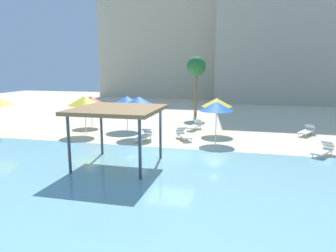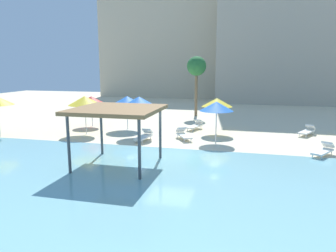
{
  "view_description": "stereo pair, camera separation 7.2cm",
  "coord_description": "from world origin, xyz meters",
  "px_view_note": "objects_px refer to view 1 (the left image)",
  "views": [
    {
      "loc": [
        3.95,
        -16.78,
        4.94
      ],
      "look_at": [
        -0.63,
        2.0,
        1.3
      ],
      "focal_mm": 34.16,
      "sensor_mm": 36.0,
      "label": 1
    },
    {
      "loc": [
        4.02,
        -16.76,
        4.94
      ],
      "look_at": [
        -0.63,
        2.0,
        1.3
      ],
      "focal_mm": 34.16,
      "sensor_mm": 36.0,
      "label": 2
    }
  ],
  "objects_px": {
    "shade_pavilion": "(117,112)",
    "beach_umbrella_blue_6": "(216,106)",
    "beach_umbrella_yellow_4": "(85,101)",
    "beach_umbrella_yellow_2": "(217,102)",
    "beach_umbrella_blue_7": "(127,101)",
    "beach_umbrella_red_0": "(91,100)",
    "lounge_chair_4": "(195,125)",
    "beach_umbrella_blue_5": "(139,101)",
    "lounge_chair_6": "(144,136)",
    "lounge_chair_0": "(324,150)",
    "lounge_chair_5": "(183,134)",
    "lounge_chair_2": "(307,131)",
    "palm_tree_1": "(196,67)"
  },
  "relations": [
    {
      "from": "lounge_chair_4",
      "to": "lounge_chair_5",
      "type": "distance_m",
      "value": 3.57
    },
    {
      "from": "beach_umbrella_yellow_2",
      "to": "beach_umbrella_blue_7",
      "type": "relative_size",
      "value": 1.0
    },
    {
      "from": "beach_umbrella_red_0",
      "to": "beach_umbrella_blue_5",
      "type": "relative_size",
      "value": 0.88
    },
    {
      "from": "beach_umbrella_blue_6",
      "to": "lounge_chair_0",
      "type": "relative_size",
      "value": 1.39
    },
    {
      "from": "shade_pavilion",
      "to": "lounge_chair_4",
      "type": "bearing_deg",
      "value": 77.4
    },
    {
      "from": "beach_umbrella_blue_6",
      "to": "beach_umbrella_yellow_4",
      "type": "bearing_deg",
      "value": 178.44
    },
    {
      "from": "beach_umbrella_yellow_2",
      "to": "lounge_chair_6",
      "type": "height_order",
      "value": "beach_umbrella_yellow_2"
    },
    {
      "from": "lounge_chair_4",
      "to": "beach_umbrella_red_0",
      "type": "bearing_deg",
      "value": -69.01
    },
    {
      "from": "beach_umbrella_yellow_2",
      "to": "beach_umbrella_red_0",
      "type": "bearing_deg",
      "value": 177.08
    },
    {
      "from": "beach_umbrella_blue_6",
      "to": "lounge_chair_5",
      "type": "relative_size",
      "value": 1.37
    },
    {
      "from": "beach_umbrella_yellow_2",
      "to": "beach_umbrella_blue_5",
      "type": "relative_size",
      "value": 0.93
    },
    {
      "from": "beach_umbrella_red_0",
      "to": "beach_umbrella_blue_5",
      "type": "bearing_deg",
      "value": -28.35
    },
    {
      "from": "beach_umbrella_red_0",
      "to": "lounge_chair_4",
      "type": "bearing_deg",
      "value": 4.07
    },
    {
      "from": "shade_pavilion",
      "to": "beach_umbrella_yellow_2",
      "type": "height_order",
      "value": "shade_pavilion"
    },
    {
      "from": "lounge_chair_0",
      "to": "lounge_chair_2",
      "type": "xyz_separation_m",
      "value": [
        0.07,
        5.59,
        0.0
      ]
    },
    {
      "from": "lounge_chair_2",
      "to": "lounge_chair_5",
      "type": "relative_size",
      "value": 1.0
    },
    {
      "from": "beach_umbrella_blue_7",
      "to": "lounge_chair_2",
      "type": "distance_m",
      "value": 13.61
    },
    {
      "from": "shade_pavilion",
      "to": "beach_umbrella_blue_5",
      "type": "xyz_separation_m",
      "value": [
        -1.24,
        6.82,
        -0.24
      ]
    },
    {
      "from": "beach_umbrella_red_0",
      "to": "beach_umbrella_blue_7",
      "type": "height_order",
      "value": "beach_umbrella_blue_7"
    },
    {
      "from": "beach_umbrella_yellow_4",
      "to": "lounge_chair_0",
      "type": "height_order",
      "value": "beach_umbrella_yellow_4"
    },
    {
      "from": "shade_pavilion",
      "to": "lounge_chair_4",
      "type": "relative_size",
      "value": 2.07
    },
    {
      "from": "beach_umbrella_blue_6",
      "to": "beach_umbrella_blue_7",
      "type": "height_order",
      "value": "beach_umbrella_blue_6"
    },
    {
      "from": "lounge_chair_4",
      "to": "beach_umbrella_blue_5",
      "type": "bearing_deg",
      "value": -29.37
    },
    {
      "from": "lounge_chair_2",
      "to": "palm_tree_1",
      "type": "xyz_separation_m",
      "value": [
        -9.29,
        7.15,
        4.47
      ]
    },
    {
      "from": "beach_umbrella_red_0",
      "to": "palm_tree_1",
      "type": "relative_size",
      "value": 0.42
    },
    {
      "from": "beach_umbrella_red_0",
      "to": "beach_umbrella_yellow_2",
      "type": "height_order",
      "value": "beach_umbrella_yellow_2"
    },
    {
      "from": "shade_pavilion",
      "to": "beach_umbrella_yellow_4",
      "type": "bearing_deg",
      "value": 128.92
    },
    {
      "from": "beach_umbrella_yellow_4",
      "to": "beach_umbrella_blue_7",
      "type": "height_order",
      "value": "beach_umbrella_yellow_4"
    },
    {
      "from": "beach_umbrella_blue_7",
      "to": "beach_umbrella_blue_6",
      "type": "bearing_deg",
      "value": -20.03
    },
    {
      "from": "beach_umbrella_blue_6",
      "to": "beach_umbrella_red_0",
      "type": "bearing_deg",
      "value": 162.74
    },
    {
      "from": "beach_umbrella_blue_7",
      "to": "lounge_chair_4",
      "type": "distance_m",
      "value": 5.71
    },
    {
      "from": "lounge_chair_0",
      "to": "lounge_chair_2",
      "type": "distance_m",
      "value": 5.59
    },
    {
      "from": "shade_pavilion",
      "to": "lounge_chair_6",
      "type": "height_order",
      "value": "shade_pavilion"
    },
    {
      "from": "shade_pavilion",
      "to": "beach_umbrella_blue_6",
      "type": "relative_size",
      "value": 1.54
    },
    {
      "from": "beach_umbrella_yellow_2",
      "to": "beach_umbrella_blue_7",
      "type": "distance_m",
      "value": 6.95
    },
    {
      "from": "shade_pavilion",
      "to": "beach_umbrella_blue_6",
      "type": "xyz_separation_m",
      "value": [
        4.24,
        6.28,
        -0.38
      ]
    },
    {
      "from": "lounge_chair_0",
      "to": "lounge_chair_5",
      "type": "xyz_separation_m",
      "value": [
        -8.4,
        2.2,
        0.0
      ]
    },
    {
      "from": "shade_pavilion",
      "to": "lounge_chair_5",
      "type": "distance_m",
      "value": 7.32
    },
    {
      "from": "beach_umbrella_yellow_2",
      "to": "lounge_chair_2",
      "type": "bearing_deg",
      "value": 8.47
    },
    {
      "from": "beach_umbrella_yellow_4",
      "to": "beach_umbrella_blue_6",
      "type": "height_order",
      "value": "beach_umbrella_yellow_4"
    },
    {
      "from": "beach_umbrella_yellow_4",
      "to": "lounge_chair_5",
      "type": "xyz_separation_m",
      "value": [
        7.29,
        0.07,
        -2.14
      ]
    },
    {
      "from": "beach_umbrella_blue_7",
      "to": "beach_umbrella_yellow_4",
      "type": "bearing_deg",
      "value": -134.8
    },
    {
      "from": "shade_pavilion",
      "to": "lounge_chair_0",
      "type": "distance_m",
      "value": 11.57
    },
    {
      "from": "lounge_chair_0",
      "to": "palm_tree_1",
      "type": "distance_m",
      "value": 16.35
    },
    {
      "from": "beach_umbrella_blue_6",
      "to": "lounge_chair_2",
      "type": "relative_size",
      "value": 1.37
    },
    {
      "from": "beach_umbrella_blue_7",
      "to": "palm_tree_1",
      "type": "distance_m",
      "value": 9.57
    },
    {
      "from": "lounge_chair_5",
      "to": "lounge_chair_6",
      "type": "bearing_deg",
      "value": -95.36
    },
    {
      "from": "lounge_chair_0",
      "to": "lounge_chair_6",
      "type": "relative_size",
      "value": 0.99
    },
    {
      "from": "shade_pavilion",
      "to": "lounge_chair_6",
      "type": "relative_size",
      "value": 2.12
    },
    {
      "from": "beach_umbrella_blue_6",
      "to": "lounge_chair_5",
      "type": "height_order",
      "value": "beach_umbrella_blue_6"
    }
  ]
}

